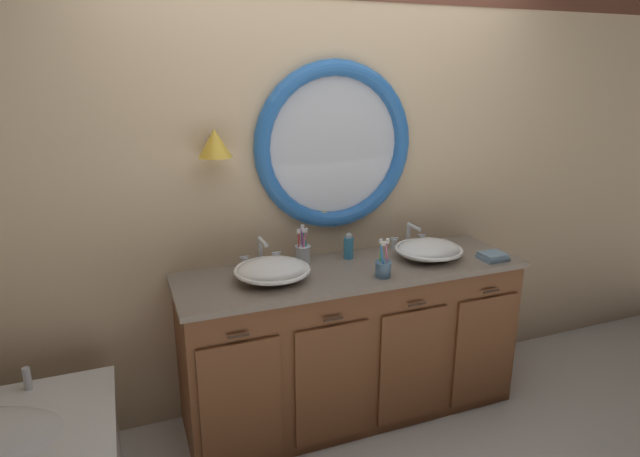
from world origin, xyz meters
name	(u,v)px	position (x,y,z in m)	size (l,w,h in m)	color
ground_plane	(362,439)	(0.00, 0.00, 0.00)	(14.00, 14.00, 0.00)	silver
back_wall_assembly	(323,181)	(0.00, 0.59, 1.32)	(6.40, 0.26, 2.60)	#D6B78E
vanity_counter	(351,341)	(0.05, 0.27, 0.45)	(1.91, 0.60, 0.89)	brown
sink_basin_left	(272,270)	(-0.41, 0.25, 0.95)	(0.39, 0.39, 0.12)	white
sink_basin_right	(429,250)	(0.51, 0.25, 0.95)	(0.38, 0.38, 0.11)	white
faucet_set_left	(261,255)	(-0.41, 0.46, 0.96)	(0.23, 0.15, 0.17)	silver
faucet_set_right	(409,237)	(0.51, 0.46, 0.95)	(0.24, 0.15, 0.16)	silver
toothbrush_holder_left	(303,253)	(-0.17, 0.45, 0.95)	(0.09, 0.09, 0.22)	silver
toothbrush_holder_right	(383,268)	(0.14, 0.09, 0.94)	(0.09, 0.09, 0.20)	slate
soap_dispenser	(349,247)	(0.09, 0.42, 0.96)	(0.06, 0.06, 0.15)	#388EBC
folded_hand_towel	(493,256)	(0.85, 0.10, 0.91)	(0.14, 0.13, 0.04)	#7593A8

